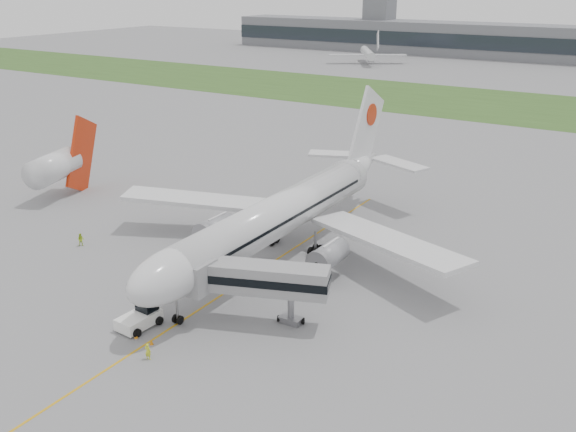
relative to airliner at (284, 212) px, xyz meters
The scene contains 13 objects.
ground 7.47m from the airliner, 90.00° to the right, with size 600.00×600.00×0.00m, color gray.
apron_markings 11.38m from the airliner, 90.00° to the right, with size 70.00×70.00×0.04m, color #D09412, non-canonical shape.
grass_strip 115.27m from the airliner, 90.00° to the left, with size 600.00×50.00×0.02m, color #31521F.
control_tower 244.38m from the airliner, 111.62° to the left, with size 12.00×12.00×56.00m, color gray, non-canonical shape.
airliner is the anchor object (origin of this frame).
pushback_tug 22.71m from the airliner, 97.16° to the right, with size 3.17×4.47×2.21m.
jet_bridge 16.93m from the airliner, 68.32° to the right, with size 13.51×8.29×6.48m.
safety_cone_left 24.77m from the airliner, 93.66° to the right, with size 0.36×0.36×0.49m, color orange.
safety_cone_right 24.79m from the airliner, 88.82° to the right, with size 0.37×0.37×0.51m, color orange.
ground_crew_near 26.68m from the airliner, 85.69° to the right, with size 0.59×0.39×1.62m, color yellow.
ground_crew_far 26.58m from the airliner, 154.24° to the right, with size 0.82×0.64×1.70m, color #A7D022.
neighbor_aircraft 41.75m from the airliner, behind, with size 6.95×15.77×12.73m.
distant_aircraft_left 192.17m from the airliner, 112.12° to the left, with size 30.78×27.16×11.77m, color silver, non-canonical shape.
Camera 1 is at (38.77, -56.80, 32.19)m, focal length 40.00 mm.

